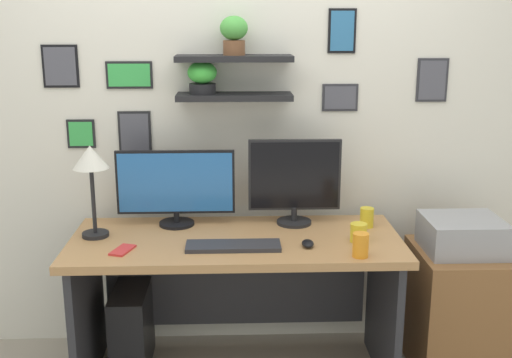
# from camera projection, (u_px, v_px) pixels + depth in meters

# --- Properties ---
(back_wall_assembly) EXTENTS (4.40, 0.24, 2.70)m
(back_wall_assembly) POSITION_uv_depth(u_px,v_px,m) (234.00, 102.00, 3.30)
(back_wall_assembly) COLOR silver
(back_wall_assembly) RESTS_ON ground
(desk) EXTENTS (1.61, 0.68, 0.75)m
(desk) POSITION_uv_depth(u_px,v_px,m) (236.00, 274.00, 3.14)
(desk) COLOR tan
(desk) RESTS_ON ground
(monitor_left) EXTENTS (0.60, 0.18, 0.39)m
(monitor_left) POSITION_uv_depth(u_px,v_px,m) (176.00, 186.00, 3.18)
(monitor_left) COLOR black
(monitor_left) RESTS_ON desk
(monitor_right) EXTENTS (0.47, 0.18, 0.44)m
(monitor_right) POSITION_uv_depth(u_px,v_px,m) (295.00, 180.00, 3.19)
(monitor_right) COLOR black
(monitor_right) RESTS_ON desk
(keyboard) EXTENTS (0.44, 0.14, 0.02)m
(keyboard) POSITION_uv_depth(u_px,v_px,m) (233.00, 246.00, 2.90)
(keyboard) COLOR #2D2D33
(keyboard) RESTS_ON desk
(computer_mouse) EXTENTS (0.06, 0.09, 0.03)m
(computer_mouse) POSITION_uv_depth(u_px,v_px,m) (308.00, 244.00, 2.91)
(computer_mouse) COLOR black
(computer_mouse) RESTS_ON desk
(desk_lamp) EXTENTS (0.17, 0.17, 0.45)m
(desk_lamp) POSITION_uv_depth(u_px,v_px,m) (91.00, 166.00, 2.97)
(desk_lamp) COLOR black
(desk_lamp) RESTS_ON desk
(cell_phone) EXTENTS (0.11, 0.16, 0.01)m
(cell_phone) POSITION_uv_depth(u_px,v_px,m) (123.00, 250.00, 2.86)
(cell_phone) COLOR red
(cell_phone) RESTS_ON desk
(coffee_mug) EXTENTS (0.08, 0.08, 0.09)m
(coffee_mug) POSITION_uv_depth(u_px,v_px,m) (358.00, 233.00, 2.97)
(coffee_mug) COLOR yellow
(coffee_mug) RESTS_ON desk
(pen_cup) EXTENTS (0.07, 0.07, 0.10)m
(pen_cup) POSITION_uv_depth(u_px,v_px,m) (367.00, 217.00, 3.18)
(pen_cup) COLOR yellow
(pen_cup) RESTS_ON desk
(water_cup) EXTENTS (0.07, 0.07, 0.11)m
(water_cup) POSITION_uv_depth(u_px,v_px,m) (361.00, 245.00, 2.78)
(water_cup) COLOR orange
(water_cup) RESTS_ON desk
(drawer_cabinet) EXTENTS (0.44, 0.50, 0.65)m
(drawer_cabinet) POSITION_uv_depth(u_px,v_px,m) (456.00, 310.00, 3.22)
(drawer_cabinet) COLOR brown
(drawer_cabinet) RESTS_ON ground
(printer) EXTENTS (0.38, 0.34, 0.17)m
(printer) POSITION_uv_depth(u_px,v_px,m) (462.00, 235.00, 3.12)
(printer) COLOR #9E9EA3
(printer) RESTS_ON drawer_cabinet
(computer_tower_left) EXTENTS (0.18, 0.40, 0.43)m
(computer_tower_left) POSITION_uv_depth(u_px,v_px,m) (132.00, 328.00, 3.26)
(computer_tower_left) COLOR black
(computer_tower_left) RESTS_ON ground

